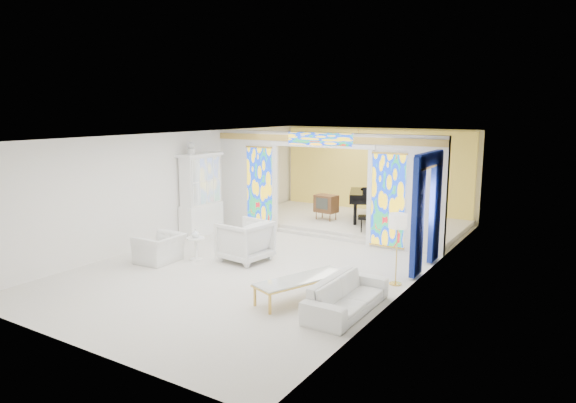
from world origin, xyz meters
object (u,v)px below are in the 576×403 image
Objects in this scene: coffee_table at (302,280)px; grand_piano at (379,196)px; china_cabinet at (201,195)px; tv_console at (326,204)px; armchair_left at (160,248)px; sofa at (347,295)px; armchair_right at (245,241)px.

coffee_table is 6.92m from grand_piano.
tv_console is at bearing 48.96° from china_cabinet.
sofa is at bearing 82.41° from armchair_left.
china_cabinet is 3.17m from armchair_right.
coffee_table is at bearing -103.21° from grand_piano.
grand_piano reaches higher than tv_console.
china_cabinet is at bearing -162.12° from armchair_left.
sofa is at bearing -95.49° from grand_piano.
tv_console is at bearing -171.53° from armchair_right.
sofa is 7.04m from tv_console.
tv_console is at bearing 161.60° from armchair_left.
grand_piano is (3.99, 3.78, -0.23)m from china_cabinet.
tv_console is (-3.59, 6.04, 0.39)m from sofa.
coffee_table is 0.64× the size of grand_piano.
sofa is 1.00m from coffee_table.
sofa is at bearing -4.22° from coffee_table.
grand_piano is at bearing 99.89° from coffee_table.
sofa is 2.64× the size of tv_console.
armchair_right is 0.34× the size of grand_piano.
tv_console is at bearing 30.97° from sofa.
coffee_table is at bearing 82.31° from armchair_left.
grand_piano is (-1.18, 6.80, 0.55)m from coffee_table.
grand_piano is at bearing 17.82° from sofa.
armchair_right is (2.70, -1.51, -0.67)m from china_cabinet.
tv_console reaches higher than coffee_table.
grand_piano is at bearing 43.47° from china_cabinet.
coffee_table is (4.15, -0.34, 0.07)m from armchair_left.
china_cabinet is 3.46× the size of tv_console.
tv_console reaches higher than sofa.
sofa is at bearing -51.93° from tv_console.
sofa is (5.15, -0.41, -0.03)m from armchair_left.
sofa is at bearing 72.34° from armchair_right.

